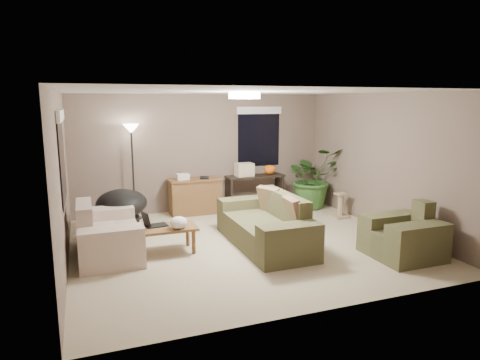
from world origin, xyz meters
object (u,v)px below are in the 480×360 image
object	(u,v)px
loveseat	(107,236)
armchair	(403,238)
cat_scratching_post	(340,207)
houseplant	(312,184)
coffee_table	(164,231)
desk	(195,196)
papasan_chair	(122,208)
floor_lamp	(132,140)
console_table	(255,189)
main_sofa	(267,227)

from	to	relation	value
loveseat	armchair	xyz separation A→B (m)	(4.25, -1.65, 0.00)
loveseat	cat_scratching_post	distance (m)	4.67
houseplant	coffee_table	bearing A→B (deg)	-154.08
armchair	desk	size ratio (longest dim) A/B	0.91
armchair	cat_scratching_post	world-z (taller)	armchair
loveseat	armchair	size ratio (longest dim) A/B	1.60
loveseat	papasan_chair	xyz separation A→B (m)	(0.33, 1.07, 0.17)
floor_lamp	houseplant	world-z (taller)	floor_lamp
loveseat	floor_lamp	size ratio (longest dim) A/B	0.84
coffee_table	houseplant	xyz separation A→B (m)	(3.65, 1.77, 0.17)
console_table	cat_scratching_post	world-z (taller)	console_table
coffee_table	desk	world-z (taller)	desk
console_table	floor_lamp	size ratio (longest dim) A/B	0.68
main_sofa	armchair	bearing A→B (deg)	-35.46
cat_scratching_post	desk	bearing A→B (deg)	154.29
main_sofa	console_table	size ratio (longest dim) A/B	1.69
desk	papasan_chair	size ratio (longest dim) A/B	0.93
coffee_table	console_table	bearing A→B (deg)	41.40
desk	floor_lamp	world-z (taller)	floor_lamp
loveseat	desk	size ratio (longest dim) A/B	1.45
houseplant	armchair	bearing A→B (deg)	-94.44
desk	console_table	size ratio (longest dim) A/B	0.85
main_sofa	coffee_table	xyz separation A→B (m)	(-1.67, 0.19, 0.06)
papasan_chair	cat_scratching_post	xyz separation A→B (m)	(4.30, -0.45, -0.25)
desk	loveseat	bearing A→B (deg)	-134.42
main_sofa	loveseat	world-z (taller)	same
armchair	papasan_chair	xyz separation A→B (m)	(-3.92, 2.72, 0.17)
main_sofa	console_table	world-z (taller)	main_sofa
floor_lamp	loveseat	bearing A→B (deg)	-108.26
houseplant	floor_lamp	bearing A→B (deg)	173.72
armchair	cat_scratching_post	xyz separation A→B (m)	(0.38, 2.27, -0.08)
coffee_table	papasan_chair	size ratio (longest dim) A/B	0.84
main_sofa	console_table	distance (m)	2.43
loveseat	cat_scratching_post	bearing A→B (deg)	7.68
coffee_table	floor_lamp	xyz separation A→B (m)	(-0.20, 2.20, 1.24)
papasan_chair	houseplant	xyz separation A→B (m)	(4.17, 0.48, 0.06)
console_table	papasan_chair	distance (m)	3.03
loveseat	cat_scratching_post	world-z (taller)	loveseat
papasan_chair	loveseat	bearing A→B (deg)	-107.10
loveseat	floor_lamp	bearing A→B (deg)	71.74
loveseat	coffee_table	bearing A→B (deg)	-14.63
houseplant	loveseat	bearing A→B (deg)	-160.96
armchair	coffee_table	world-z (taller)	armchair
main_sofa	papasan_chair	size ratio (longest dim) A/B	1.86
loveseat	houseplant	distance (m)	4.76
floor_lamp	desk	bearing A→B (deg)	-1.70
desk	houseplant	xyz separation A→B (m)	(2.60, -0.39, 0.15)
armchair	coffee_table	bearing A→B (deg)	157.21
armchair	cat_scratching_post	distance (m)	2.31
desk	floor_lamp	bearing A→B (deg)	178.30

